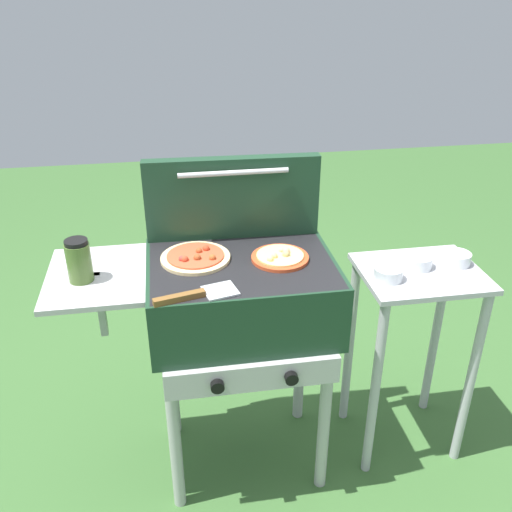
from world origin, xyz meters
name	(u,v)px	position (x,y,z in m)	size (l,w,h in m)	color
ground_plane	(244,454)	(0.00, 0.00, 0.00)	(8.00, 8.00, 0.00)	#38602D
grill	(238,299)	(-0.01, 0.00, 0.76)	(0.96, 0.53, 0.90)	#193823
grill_lid_open	(233,198)	(0.00, 0.21, 1.05)	(0.63, 0.09, 0.30)	#193823
pizza_cheese	(280,257)	(0.13, 0.00, 0.91)	(0.20, 0.20, 0.04)	#C64723
pizza_pepperoni	(196,257)	(-0.15, 0.05, 0.91)	(0.24, 0.24, 0.03)	beige
sauce_jar	(79,261)	(-0.52, -0.03, 0.97)	(0.08, 0.08, 0.14)	#4C6B2D
spatula	(196,295)	(-0.17, -0.20, 0.91)	(0.27, 0.12, 0.02)	#B7BABF
prep_table	(413,325)	(0.66, 0.00, 0.57)	(0.44, 0.36, 0.81)	#B2B2B7
topping_bowl_near	(457,259)	(0.81, 0.03, 0.83)	(0.10, 0.10, 0.04)	silver
topping_bowl_far	(418,262)	(0.66, 0.03, 0.83)	(0.11, 0.11, 0.04)	silver
topping_bowl_middle	(388,274)	(0.52, -0.04, 0.83)	(0.10, 0.10, 0.04)	silver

